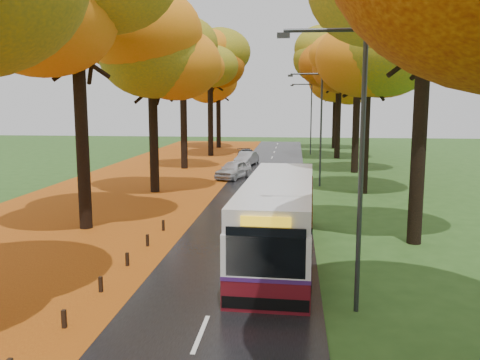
% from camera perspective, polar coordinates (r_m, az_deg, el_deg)
% --- Properties ---
extents(road, '(6.50, 90.00, 0.04)m').
position_cam_1_polar(road, '(31.89, 1.79, -2.01)').
color(road, black).
rests_on(road, ground).
extents(centre_line, '(0.12, 90.00, 0.01)m').
position_cam_1_polar(centre_line, '(31.88, 1.79, -1.97)').
color(centre_line, silver).
rests_on(centre_line, road).
extents(leaf_verge, '(12.00, 90.00, 0.02)m').
position_cam_1_polar(leaf_verge, '(33.76, -13.63, -1.67)').
color(leaf_verge, maroon).
rests_on(leaf_verge, ground).
extents(leaf_drift, '(0.90, 90.00, 0.01)m').
position_cam_1_polar(leaf_drift, '(32.25, -3.62, -1.86)').
color(leaf_drift, '#B45C12').
rests_on(leaf_drift, road).
extents(trees_left, '(9.20, 74.00, 13.88)m').
position_cam_1_polar(trees_left, '(34.81, -10.13, 14.50)').
color(trees_left, black).
rests_on(trees_left, ground).
extents(trees_right, '(9.30, 74.20, 13.96)m').
position_cam_1_polar(trees_right, '(33.70, 14.85, 14.80)').
color(trees_right, black).
rests_on(trees_right, ground).
extents(bollard_row, '(0.11, 23.51, 0.52)m').
position_cam_1_polar(bollard_row, '(13.75, -21.54, -16.56)').
color(bollard_row, black).
rests_on(bollard_row, ground).
extents(streetlamp_near, '(2.45, 0.18, 8.00)m').
position_cam_1_polar(streetlamp_near, '(14.38, 12.53, 3.44)').
color(streetlamp_near, '#333538').
rests_on(streetlamp_near, ground).
extents(streetlamp_mid, '(2.45, 0.18, 8.00)m').
position_cam_1_polar(streetlamp_mid, '(36.29, 8.70, 6.67)').
color(streetlamp_mid, '#333538').
rests_on(streetlamp_mid, ground).
extents(streetlamp_far, '(2.45, 0.18, 8.00)m').
position_cam_1_polar(streetlamp_far, '(58.27, 7.75, 7.47)').
color(streetlamp_far, '#333538').
rests_on(streetlamp_far, ground).
extents(bus, '(2.97, 11.35, 2.97)m').
position_cam_1_polar(bus, '(19.77, 4.36, -4.11)').
color(bus, '#5A0E16').
rests_on(bus, road).
extents(car_white, '(2.87, 4.40, 1.39)m').
position_cam_1_polar(car_white, '(39.65, -0.74, 1.18)').
color(car_white, silver).
rests_on(car_white, road).
extents(car_silver, '(2.07, 4.07, 1.28)m').
position_cam_1_polar(car_silver, '(47.80, 0.72, 2.42)').
color(car_silver, gray).
rests_on(car_silver, road).
extents(car_dark, '(2.77, 4.21, 1.13)m').
position_cam_1_polar(car_dark, '(51.68, 0.88, 2.82)').
color(car_dark, black).
rests_on(car_dark, road).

